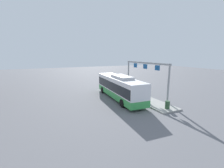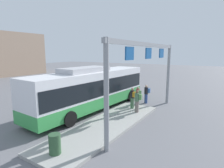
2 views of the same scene
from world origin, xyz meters
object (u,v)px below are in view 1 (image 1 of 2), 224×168
at_px(person_boarding, 124,86).
at_px(trash_bin, 167,105).
at_px(person_waiting_far, 137,88).
at_px(person_waiting_near, 126,87).
at_px(person_waiting_mid, 131,88).
at_px(bus_main, 119,86).

bearing_deg(person_boarding, trash_bin, 82.63).
relative_size(person_waiting_far, trash_bin, 1.86).
xyz_separation_m(person_waiting_near, person_waiting_far, (-2.05, -0.88, 0.16)).
xyz_separation_m(person_waiting_far, trash_bin, (-7.19, 0.63, -0.44)).
bearing_deg(person_waiting_near, person_boarding, -70.22).
bearing_deg(person_waiting_far, person_waiting_near, -79.04).
distance_m(person_waiting_near, person_waiting_mid, 1.40).
distance_m(bus_main, person_waiting_far, 3.72).
bearing_deg(person_boarding, person_waiting_near, 69.24).
relative_size(person_waiting_near, person_waiting_far, 1.00).
bearing_deg(trash_bin, person_waiting_near, 1.59).
xyz_separation_m(person_waiting_near, trash_bin, (-9.24, -0.26, -0.28)).
xyz_separation_m(person_waiting_mid, person_waiting_far, (-0.67, -0.72, 0.00)).
distance_m(person_boarding, person_waiting_far, 3.32).
bearing_deg(person_waiting_mid, person_boarding, -65.54).
height_order(bus_main, person_boarding, bus_main).
bearing_deg(person_waiting_mid, trash_bin, 117.94).
height_order(bus_main, trash_bin, bus_main).
height_order(person_boarding, person_waiting_far, person_waiting_far).
bearing_deg(person_waiting_mid, person_waiting_far, 164.40).
height_order(bus_main, person_waiting_near, bus_main).
height_order(bus_main, person_waiting_mid, bus_main).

